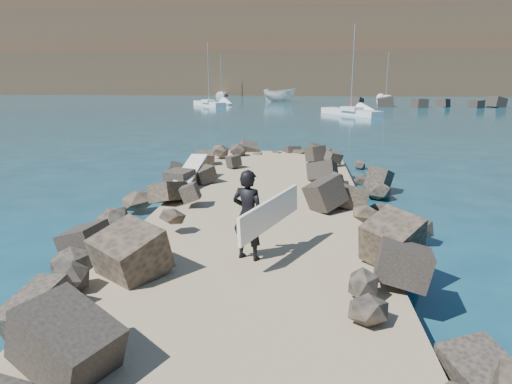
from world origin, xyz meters
TOP-DOWN VIEW (x-y plane):
  - ground at (0.00, 0.00)m, footprint 800.00×800.00m
  - jetty at (0.00, -2.00)m, footprint 6.00×26.00m
  - riprap_left at (-2.90, -1.50)m, footprint 2.60×22.00m
  - riprap_right at (2.90, -1.50)m, footprint 2.60×22.00m
  - headland at (10.00, 160.00)m, footprint 360.00×140.00m
  - surfboard_resting at (-2.75, 3.58)m, footprint 0.69×2.44m
  - boat_imported at (-2.62, 65.87)m, footprint 6.41×4.64m
  - surfer_with_board at (0.11, -3.11)m, footprint 1.40×2.16m
  - sailboat_c at (6.66, 40.83)m, footprint 6.40×7.77m
  - sailboat_f at (33.81, 96.19)m, footprint 1.80×5.11m
  - sailboat_e at (-16.05, 86.48)m, footprint 2.26×7.45m
  - sailboat_d at (16.12, 72.97)m, footprint 1.95×7.18m
  - sailboat_a at (-12.34, 54.74)m, footprint 5.87×7.07m

SIDE VIEW (x-z plane):
  - ground at x=0.00m, z-range 0.00..0.00m
  - jetty at x=0.00m, z-range 0.00..0.60m
  - sailboat_c at x=6.66m, z-range -4.60..5.29m
  - sailboat_a at x=-12.34m, z-range -4.20..4.89m
  - sailboat_e at x=-16.05m, z-range -4.06..4.76m
  - sailboat_d at x=16.12m, z-range -3.94..4.63m
  - sailboat_f at x=33.81m, z-range -2.78..3.48m
  - riprap_left at x=-2.90m, z-range 0.00..1.00m
  - riprap_right at x=2.90m, z-range 0.00..1.00m
  - surfboard_resting at x=-2.75m, z-range 1.00..1.08m
  - boat_imported at x=-2.62m, z-range 0.00..2.32m
  - surfer_with_board at x=0.11m, z-range 0.61..2.51m
  - headland at x=10.00m, z-range 0.00..32.00m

